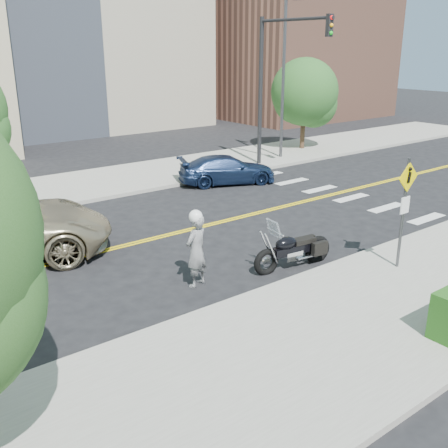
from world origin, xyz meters
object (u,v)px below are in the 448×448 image
at_px(motorcycle, 294,242).
at_px(parked_car_blue, 227,170).
at_px(motorcyclist, 196,249).
at_px(pedestrian_sign, 405,203).

height_order(motorcycle, parked_car_blue, motorcycle).
distance_m(motorcyclist, motorcycle, 2.89).
relative_size(motorcyclist, parked_car_blue, 0.47).
relative_size(pedestrian_sign, motorcyclist, 1.47).
bearing_deg(parked_car_blue, motorcycle, 175.26).
bearing_deg(pedestrian_sign, parked_car_blue, 77.65).
bearing_deg(motorcycle, parked_car_blue, 70.09).
relative_size(pedestrian_sign, parked_car_blue, 0.70).
bearing_deg(motorcycle, motorcyclist, 173.56).
distance_m(motorcyclist, parked_car_blue, 10.60).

